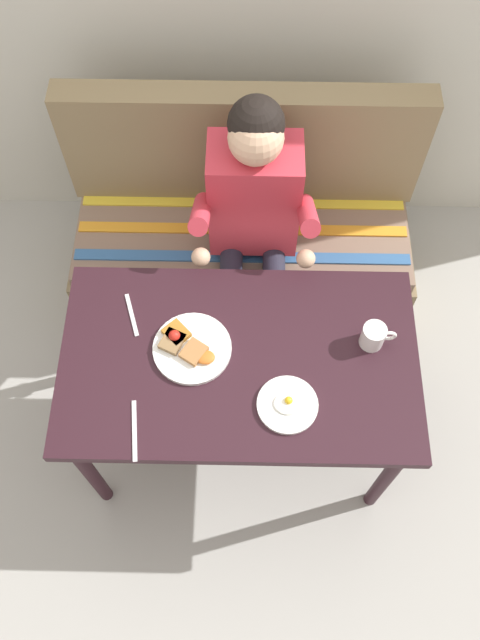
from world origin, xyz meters
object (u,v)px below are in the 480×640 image
object	(u,v)px
plate_eggs	(287,405)
couch	(243,239)
plate_breakfast	(190,347)
knife	(135,431)
person	(254,214)
fork	(132,315)
table	(239,368)
coffee_mug	(374,336)

from	to	relation	value
plate_eggs	couch	bearing A→B (deg)	99.65
plate_breakfast	knife	world-z (taller)	plate_breakfast
person	knife	world-z (taller)	person
plate_eggs	knife	distance (m)	0.49
person	plate_eggs	bearing A→B (deg)	-81.37
fork	knife	distance (m)	0.42
couch	plate_eggs	world-z (taller)	couch
table	knife	distance (m)	0.42
couch	knife	bearing A→B (deg)	-107.62
plate_breakfast	couch	bearing A→B (deg)	77.24
couch	coffee_mug	bearing A→B (deg)	-57.47
table	plate_eggs	bearing A→B (deg)	-46.01
plate_eggs	knife	bearing A→B (deg)	-169.04
person	coffee_mug	bearing A→B (deg)	-52.46
plate_eggs	fork	distance (m)	0.62
coffee_mug	fork	xyz separation A→B (m)	(-0.82, 0.09, -0.05)
table	person	world-z (taller)	person
person	plate_breakfast	world-z (taller)	person
couch	plate_breakfast	world-z (taller)	couch
fork	knife	bearing A→B (deg)	-101.00
couch	fork	world-z (taller)	couch
table	couch	size ratio (longest dim) A/B	0.83
plate_eggs	coffee_mug	bearing A→B (deg)	38.92
plate_breakfast	knife	xyz separation A→B (m)	(-0.16, -0.29, -0.01)
person	fork	bearing A→B (deg)	-133.87
table	fork	distance (m)	0.41
couch	person	distance (m)	0.45
plate_breakfast	knife	bearing A→B (deg)	-118.72
table	person	distance (m)	0.60
table	fork	size ratio (longest dim) A/B	7.06
couch	plate_eggs	bearing A→B (deg)	-80.35
person	fork	xyz separation A→B (m)	(-0.42, -0.43, -0.01)
couch	plate_eggs	distance (m)	1.03
plate_eggs	person	bearing A→B (deg)	98.63
table	plate_eggs	size ratio (longest dim) A/B	6.07
plate_breakfast	coffee_mug	bearing A→B (deg)	3.34
person	table	bearing A→B (deg)	-94.21
knife	plate_breakfast	bearing A→B (deg)	54.83
coffee_mug	plate_breakfast	bearing A→B (deg)	-176.66
person	coffee_mug	xyz separation A→B (m)	(0.40, -0.52, 0.04)
person	coffee_mug	world-z (taller)	person
knife	couch	bearing A→B (deg)	65.94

